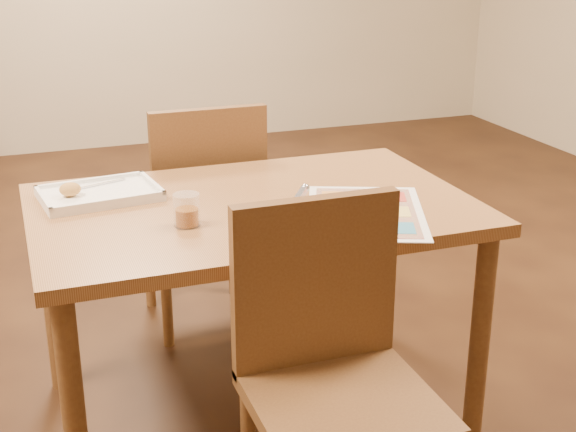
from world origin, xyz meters
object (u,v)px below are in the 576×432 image
object	(u,v)px
chair_far	(205,192)
pizza_cutter	(296,203)
plate	(288,231)
glass_tumbler	(187,212)
dining_table	(253,229)
chair_near	(329,341)
menu	(366,212)
pizza	(289,225)
appetizer_tray	(97,195)

from	to	relation	value
chair_far	pizza_cutter	distance (m)	0.88
plate	glass_tumbler	distance (m)	0.29
dining_table	glass_tumbler	size ratio (longest dim) A/B	14.24
chair_near	chair_far	bearing A→B (deg)	90.00
chair_near	plate	distance (m)	0.37
plate	glass_tumbler	xyz separation A→B (m)	(-0.24, 0.15, 0.03)
chair_far	glass_tumbler	size ratio (longest dim) A/B	5.15
dining_table	glass_tumbler	world-z (taller)	glass_tumbler
chair_far	plate	distance (m)	0.89
dining_table	menu	distance (m)	0.35
dining_table	pizza_cutter	distance (m)	0.30
pizza	plate	bearing A→B (deg)	-179.35
chair_far	pizza	world-z (taller)	chair_far
appetizer_tray	glass_tumbler	bearing A→B (deg)	-57.36
pizza	appetizer_tray	world-z (taller)	appetizer_tray
plate	appetizer_tray	xyz separation A→B (m)	(-0.45, 0.47, 0.01)
pizza	menu	xyz separation A→B (m)	(0.26, 0.08, -0.02)
dining_table	chair_near	xyz separation A→B (m)	(0.00, -0.60, -0.07)
plate	pizza	size ratio (longest dim) A/B	1.27
chair_far	glass_tumbler	world-z (taller)	chair_far
pizza	pizza_cutter	distance (m)	0.06
appetizer_tray	chair_far	bearing A→B (deg)	43.32
menu	chair_far	bearing A→B (deg)	109.51
plate	glass_tumbler	bearing A→B (deg)	148.06
chair_far	plate	size ratio (longest dim) A/B	1.78
pizza	menu	world-z (taller)	pizza
pizza_cutter	plate	bearing A→B (deg)	174.51
chair_near	glass_tumbler	bearing A→B (deg)	115.24
chair_near	dining_table	bearing A→B (deg)	90.00
pizza	appetizer_tray	xyz separation A→B (m)	(-0.45, 0.47, -0.01)
dining_table	pizza	size ratio (longest dim) A/B	6.29
pizza	glass_tumbler	size ratio (longest dim) A/B	2.27
appetizer_tray	glass_tumbler	distance (m)	0.38
plate	menu	size ratio (longest dim) A/B	0.57
chair_far	dining_table	bearing A→B (deg)	90.00
chair_near	appetizer_tray	size ratio (longest dim) A/B	1.26
chair_far	menu	distance (m)	0.86
chair_near	pizza_cutter	world-z (taller)	chair_near
pizza_cutter	appetizer_tray	distance (m)	0.65
chair_far	glass_tumbler	xyz separation A→B (m)	(-0.23, -0.72, 0.19)
chair_near	glass_tumbler	xyz separation A→B (m)	(-0.23, 0.48, 0.19)
appetizer_tray	menu	distance (m)	0.81
plate	appetizer_tray	distance (m)	0.65
dining_table	pizza_cutter	bearing A→B (deg)	-79.17
pizza	pizza_cutter	world-z (taller)	pizza_cutter
menu	dining_table	bearing A→B (deg)	145.49
dining_table	menu	size ratio (longest dim) A/B	2.81
dining_table	plate	xyz separation A→B (m)	(0.02, -0.27, 0.09)
pizza	appetizer_tray	distance (m)	0.65
glass_tumbler	chair_near	bearing A→B (deg)	-64.76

